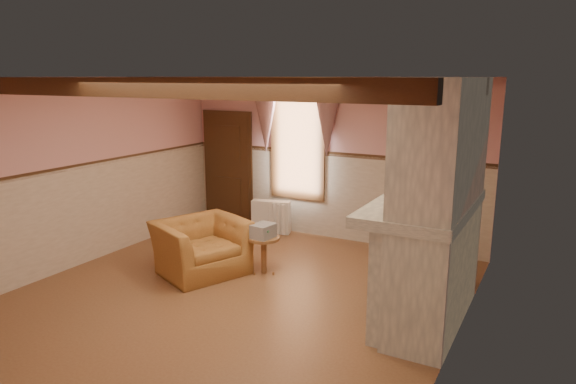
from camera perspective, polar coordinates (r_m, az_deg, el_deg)
The scene contains 25 objects.
floor at distance 6.84m, azimuth -6.18°, elevation -11.59°, with size 5.50×6.00×0.01m, color brown.
ceiling at distance 6.24m, azimuth -6.81°, elevation 12.56°, with size 5.50×6.00×0.01m, color silver.
wall_back at distance 8.97m, azimuth 4.59°, elevation 3.65°, with size 5.50×0.02×2.80m, color #D49395.
wall_left at distance 8.26m, azimuth -22.32°, elevation 1.95°, with size 0.02×6.00×2.80m, color #D49395.
wall_right at distance 5.35m, azimuth 18.46°, elevation -3.21°, with size 0.02×6.00×2.80m, color #D49395.
wainscot at distance 6.57m, azimuth -6.34°, elevation -5.62°, with size 5.50×6.00×1.50m, color beige, non-canonical shape.
chair_rail at distance 6.37m, azimuth -6.50°, elevation 0.80°, with size 5.50×6.00×0.08m, color black, non-canonical shape.
firebox at distance 6.37m, azimuth 12.14°, elevation -9.32°, with size 0.20×0.95×0.90m, color black.
armchair at distance 7.59m, azimuth -9.63°, elevation -6.03°, with size 1.20×1.05×0.78m, color #9E662D.
side_table at distance 7.51m, azimuth -2.70°, elevation -6.99°, with size 0.47×0.47×0.55m, color brown.
book_stack at distance 7.36m, azimuth -2.77°, elevation -4.34°, with size 0.26×0.32×0.20m, color #B7AD8C.
radiator at distance 9.39m, azimuth -1.91°, elevation -2.77°, with size 0.70×0.18×0.60m, color silver.
bowl at distance 5.84m, azimuth 14.42°, elevation -0.97°, with size 0.37×0.37×0.09m, color brown.
mantel_clock at distance 6.54m, azimuth 16.09°, elevation 0.86°, with size 0.14×0.24×0.20m, color black.
oil_lamp at distance 6.19m, azimuth 15.37°, elevation 0.63°, with size 0.11×0.11×0.28m, color #BD7935.
candle_red at distance 5.49m, azimuth 13.49°, elevation -1.41°, with size 0.06×0.06×0.16m, color #B51F16.
jar_yellow at distance 5.74m, azimuth 14.18°, elevation -1.04°, with size 0.06×0.06×0.12m, color yellow.
fireplace at distance 5.98m, azimuth 16.46°, elevation -1.43°, with size 0.85×2.00×2.80m, color gray.
mantel at distance 6.03m, azimuth 14.77°, elevation -1.61°, with size 1.05×2.05×0.12m, color gray.
overmantel_mirror at distance 5.96m, azimuth 13.37°, elevation 4.29°, with size 0.06×1.44×1.04m, color silver.
door at distance 10.01m, azimuth -6.64°, elevation 2.52°, with size 1.10×0.10×2.10m, color black.
window at distance 9.16m, azimuth 1.10°, elevation 5.46°, with size 1.06×0.08×2.02m, color white.
window_drapes at distance 9.03m, azimuth 0.84°, elevation 9.18°, with size 1.30×0.14×1.40m, color gray.
ceiling_beam_front at distance 5.30m, azimuth -14.43°, elevation 11.17°, with size 5.50×0.18×0.20m, color black.
ceiling_beam_back at distance 7.25m, azimuth -1.19°, elevation 11.87°, with size 5.50×0.18×0.20m, color black.
Camera 1 is at (3.60, -5.09, 2.81)m, focal length 32.00 mm.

